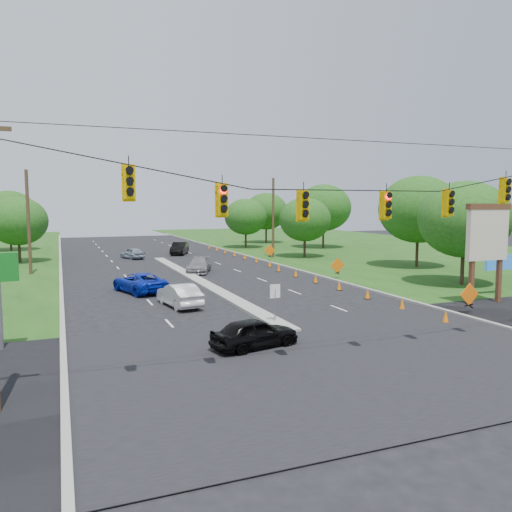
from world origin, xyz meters
name	(u,v)px	position (x,y,z in m)	size (l,w,h in m)	color
ground	(335,358)	(0.00, 0.00, 0.00)	(160.00, 160.00, 0.00)	black
grass_right	(495,266)	(30.00, 20.00, 0.00)	(40.00, 160.00, 0.06)	#1E4714
cross_street	(335,358)	(0.00, 0.00, 0.00)	(160.00, 14.00, 0.02)	black
curb_left	(61,273)	(-10.10, 30.00, 0.00)	(0.25, 110.00, 0.16)	gray
curb_right	(271,263)	(10.10, 30.00, 0.00)	(0.25, 110.00, 0.16)	gray
median	(199,282)	(0.00, 21.00, 0.00)	(1.00, 34.00, 0.18)	gray
median_sign	(275,296)	(0.00, 6.00, 1.46)	(0.55, 0.06, 2.05)	gray
signal_span	(350,235)	(-0.05, -1.00, 4.97)	(25.60, 0.32, 9.00)	#422D1C
utility_pole_far_left	(28,223)	(-12.50, 30.00, 4.50)	(0.28, 0.28, 9.00)	#422D1C
utility_pole_far_right	(273,218)	(12.50, 35.00, 4.50)	(0.28, 0.28, 9.00)	#422D1C
pylon_sign	(489,239)	(14.31, 6.20, 4.00)	(5.90, 2.30, 6.12)	#59331E
cone_0	(446,316)	(8.27, 3.00, 0.35)	(0.32, 0.32, 0.70)	orange
cone_1	(402,304)	(8.27, 6.50, 0.35)	(0.32, 0.32, 0.70)	orange
cone_2	(368,294)	(8.27, 10.00, 0.35)	(0.32, 0.32, 0.70)	orange
cone_3	(339,285)	(8.27, 13.50, 0.35)	(0.32, 0.32, 0.70)	orange
cone_4	(316,279)	(8.27, 17.00, 0.35)	(0.32, 0.32, 0.70)	orange
cone_5	(296,273)	(8.27, 20.50, 0.35)	(0.32, 0.32, 0.70)	orange
cone_6	(279,268)	(8.27, 24.00, 0.35)	(0.32, 0.32, 0.70)	orange
cone_7	(270,263)	(8.87, 27.50, 0.35)	(0.32, 0.32, 0.70)	orange
cone_8	(256,260)	(8.87, 31.00, 0.35)	(0.32, 0.32, 0.70)	orange
cone_9	(245,256)	(8.87, 34.50, 0.35)	(0.32, 0.32, 0.70)	orange
cone_10	(234,253)	(8.87, 38.00, 0.35)	(0.32, 0.32, 0.70)	orange
cone_11	(225,251)	(8.87, 41.50, 0.35)	(0.32, 0.32, 0.70)	orange
cone_12	(217,248)	(8.87, 45.00, 0.35)	(0.32, 0.32, 0.70)	orange
cone_13	(209,246)	(8.87, 48.50, 0.35)	(0.32, 0.32, 0.70)	orange
work_sign_0	(469,295)	(10.80, 4.00, 1.09)	(1.27, 0.58, 1.37)	black
work_sign_1	(337,266)	(10.80, 18.00, 1.09)	(1.27, 0.58, 1.37)	black
work_sign_2	(270,251)	(10.80, 32.00, 1.09)	(1.27, 0.58, 1.37)	black
tree_5	(18,221)	(-14.00, 40.00, 4.34)	(5.88, 5.88, 6.86)	black
tree_6	(9,213)	(-16.00, 55.00, 4.96)	(6.72, 6.72, 7.84)	black
tree_7	(464,219)	(18.00, 12.00, 4.96)	(6.72, 6.72, 7.84)	black
tree_8	(418,209)	(22.00, 22.00, 5.58)	(7.56, 7.56, 8.82)	black
tree_9	(305,219)	(16.00, 34.00, 4.34)	(5.88, 5.88, 6.86)	black
tree_10	(324,208)	(24.00, 44.00, 5.58)	(7.56, 7.56, 8.82)	black
tree_11	(266,211)	(20.00, 55.00, 4.96)	(6.72, 6.72, 7.84)	black
tree_12	(246,217)	(14.00, 48.00, 4.34)	(5.88, 5.88, 6.86)	black
black_sedan	(255,333)	(-2.53, 2.39, 0.66)	(1.55, 3.85, 1.31)	black
white_sedan	(179,295)	(-3.53, 12.15, 0.69)	(1.46, 4.19, 1.38)	silver
blue_pickup	(139,282)	(-5.03, 17.92, 0.69)	(2.28, 4.95, 1.38)	#091FAD
silver_car_far	(199,265)	(1.42, 26.08, 0.66)	(1.85, 4.54, 1.32)	gray
silver_car_oncoming	(133,253)	(-2.56, 39.79, 0.63)	(1.48, 3.68, 1.25)	#878FA2
dark_car_receding	(180,248)	(3.41, 42.54, 0.75)	(1.58, 4.54, 1.50)	black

